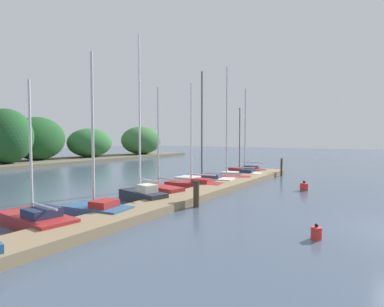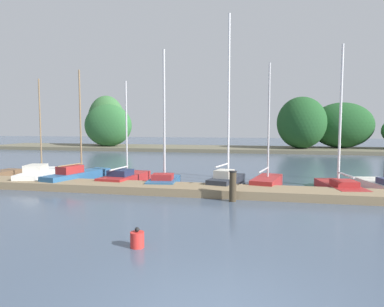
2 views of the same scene
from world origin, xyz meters
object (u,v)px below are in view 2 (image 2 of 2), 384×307
at_px(sailboat_5, 227,178).
at_px(sailboat_6, 267,181).
at_px(mooring_piling_1, 233,186).
at_px(sailboat_1, 41,174).
at_px(channel_buoy_1, 137,239).
at_px(sailboat_4, 164,179).
at_px(sailboat_2, 79,176).
at_px(sailboat_7, 339,184).
at_px(sailboat_3, 126,177).

height_order(sailboat_5, sailboat_6, sailboat_5).
bearing_deg(mooring_piling_1, sailboat_1, 165.11).
relative_size(sailboat_5, channel_buoy_1, 16.21).
bearing_deg(sailboat_6, sailboat_4, 109.26).
height_order(sailboat_2, sailboat_4, sailboat_4).
relative_size(sailboat_1, sailboat_2, 0.93).
height_order(sailboat_1, channel_buoy_1, sailboat_1).
xyz_separation_m(sailboat_2, channel_buoy_1, (6.40, -8.37, -0.18)).
relative_size(sailboat_6, sailboat_7, 0.90).
bearing_deg(sailboat_2, sailboat_3, -65.86).
height_order(sailboat_3, mooring_piling_1, sailboat_3).
bearing_deg(sailboat_5, sailboat_3, 99.81).
height_order(sailboat_1, sailboat_7, sailboat_7).
bearing_deg(sailboat_3, sailboat_2, 106.57).
bearing_deg(sailboat_5, sailboat_6, -65.03).
bearing_deg(sailboat_7, sailboat_4, 83.29).
bearing_deg(sailboat_2, sailboat_5, -76.08).
xyz_separation_m(sailboat_2, sailboat_3, (2.40, 0.47, -0.07)).
xyz_separation_m(sailboat_2, sailboat_6, (9.64, 0.48, -0.04)).
bearing_deg(sailboat_6, sailboat_3, 102.22).
bearing_deg(mooring_piling_1, sailboat_2, 161.53).
height_order(sailboat_1, sailboat_5, sailboat_5).
distance_m(sailboat_7, mooring_piling_1, 5.49).
bearing_deg(sailboat_1, sailboat_5, -103.62).
relative_size(sailboat_1, mooring_piling_1, 4.52).
distance_m(sailboat_2, sailboat_6, 9.65).
bearing_deg(sailboat_7, sailboat_6, 76.43).
bearing_deg(channel_buoy_1, sailboat_4, 101.83).
relative_size(sailboat_7, channel_buoy_1, 13.08).
xyz_separation_m(sailboat_3, sailboat_6, (7.24, 0.01, 0.03)).
relative_size(sailboat_7, mooring_piling_1, 5.45).
relative_size(sailboat_3, mooring_piling_1, 4.35).
relative_size(sailboat_2, sailboat_6, 0.99).
distance_m(sailboat_5, sailboat_6, 1.93).
xyz_separation_m(sailboat_3, channel_buoy_1, (4.00, -8.84, -0.11)).
bearing_deg(sailboat_5, sailboat_4, 108.27).
distance_m(sailboat_1, sailboat_2, 2.31).
relative_size(sailboat_3, sailboat_4, 0.79).
bearing_deg(sailboat_7, sailboat_1, 81.29).
xyz_separation_m(sailboat_1, mooring_piling_1, (10.56, -2.81, 0.24)).
relative_size(sailboat_2, sailboat_4, 0.88).
bearing_deg(channel_buoy_1, sailboat_2, 127.38).
height_order(sailboat_2, sailboat_6, sailboat_6).
bearing_deg(sailboat_1, sailboat_3, -98.86).
height_order(sailboat_2, sailboat_5, sailboat_5).
height_order(sailboat_2, mooring_piling_1, sailboat_2).
distance_m(sailboat_3, sailboat_7, 10.45).
bearing_deg(sailboat_5, sailboat_2, 104.45).
distance_m(sailboat_2, sailboat_4, 4.68).
height_order(sailboat_5, mooring_piling_1, sailboat_5).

